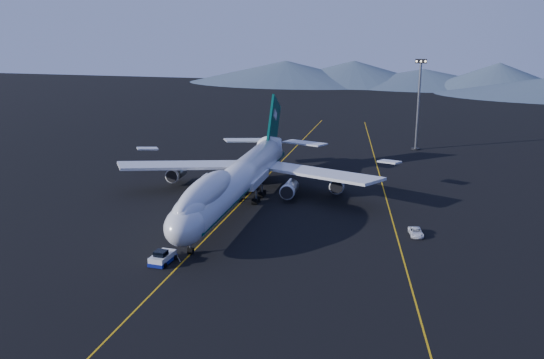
% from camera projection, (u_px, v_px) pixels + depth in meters
% --- Properties ---
extents(ground, '(500.00, 500.00, 0.00)m').
position_uv_depth(ground, '(237.00, 206.00, 124.95)').
color(ground, black).
rests_on(ground, ground).
extents(taxiway_line_main, '(0.25, 220.00, 0.01)m').
position_uv_depth(taxiway_line_main, '(237.00, 206.00, 124.95)').
color(taxiway_line_main, '#D89E0C').
rests_on(taxiway_line_main, ground).
extents(taxiway_line_side, '(28.08, 198.09, 0.01)m').
position_uv_depth(taxiway_line_side, '(387.00, 203.00, 127.46)').
color(taxiway_line_side, '#D89E0C').
rests_on(taxiway_line_side, ground).
extents(boeing_747, '(59.62, 72.43, 19.37)m').
position_uv_depth(boeing_747, '(237.00, 179.00, 123.46)').
color(boeing_747, silver).
rests_on(boeing_747, ground).
extents(pushback_tug, '(3.35, 5.42, 2.28)m').
position_uv_depth(pushback_tug, '(163.00, 258.00, 96.37)').
color(pushback_tug, silver).
rests_on(pushback_tug, ground).
extents(service_van, '(3.12, 5.18, 1.35)m').
position_uv_depth(service_van, '(416.00, 232.00, 108.25)').
color(service_van, white).
rests_on(service_van, ground).
extents(floodlight_mast, '(3.24, 2.43, 26.21)m').
position_uv_depth(floodlight_mast, '(418.00, 104.00, 174.75)').
color(floodlight_mast, black).
rests_on(floodlight_mast, ground).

